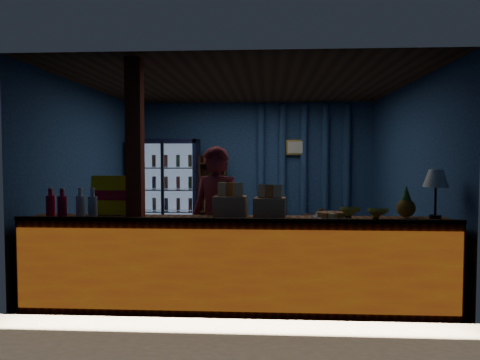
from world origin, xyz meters
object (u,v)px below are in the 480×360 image
Objects in this scene: pastry_tray at (332,216)px; table_lamp at (436,180)px; shopkeeper at (217,221)px; green_chair at (313,233)px.

table_lamp is (1.06, 0.05, 0.37)m from pastry_tray.
shopkeeper is 3.37× the size of table_lamp.
pastry_tray is 0.83× the size of table_lamp.
table_lamp is (2.30, -0.39, 0.49)m from shopkeeper.
shopkeeper is 1.32m from pastry_tray.
shopkeeper is at bearing 170.36° from table_lamp.
green_chair is (1.37, 2.73, -0.58)m from shopkeeper.
pastry_tray is (1.24, -0.44, 0.12)m from shopkeeper.
shopkeeper is at bearing 160.25° from pastry_tray.
table_lamp is at bearing 2.96° from pastry_tray.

